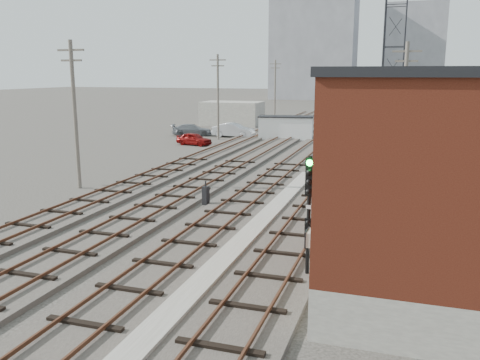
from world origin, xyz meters
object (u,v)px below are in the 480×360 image
at_px(car_red, 194,139).
at_px(car_silver, 234,130).
at_px(signal_mast, 309,207).
at_px(car_grey, 192,130).
at_px(site_trailer, 286,127).
at_px(switch_stand, 206,195).

bearing_deg(car_red, car_silver, -1.54).
bearing_deg(signal_mast, car_red, 119.57).
bearing_deg(signal_mast, car_grey, 118.67).
bearing_deg(site_trailer, signal_mast, -83.80).
relative_size(switch_stand, car_silver, 0.28).
height_order(switch_stand, car_grey, switch_stand).
distance_m(switch_stand, car_red, 23.99).
height_order(car_red, car_silver, car_silver).
xyz_separation_m(signal_mast, site_trailer, (-9.32, 37.47, -1.35)).
xyz_separation_m(switch_stand, car_silver, (-8.24, 29.15, 0.16)).
relative_size(site_trailer, car_grey, 1.36).
bearing_deg(car_silver, switch_stand, -162.25).
distance_m(car_red, car_grey, 7.92).
bearing_deg(switch_stand, car_grey, 127.84).
height_order(signal_mast, car_silver, signal_mast).
relative_size(site_trailer, car_red, 1.70).
xyz_separation_m(car_silver, car_grey, (-5.03, -0.13, -0.12)).
xyz_separation_m(switch_stand, car_red, (-9.95, 21.83, -0.00)).
bearing_deg(car_silver, signal_mast, -155.76).
relative_size(signal_mast, switch_stand, 3.29).
bearing_deg(signal_mast, switch_stand, 131.04).
relative_size(car_red, car_silver, 0.76).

